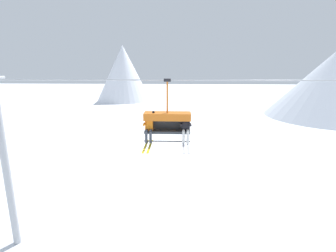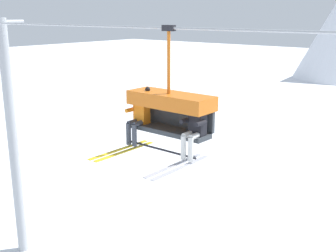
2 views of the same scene
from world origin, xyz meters
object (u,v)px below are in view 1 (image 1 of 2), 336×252
skier_black (186,128)px  chairlift_chair (167,119)px  skier_orange (149,127)px  lift_tower_near (5,161)px

skier_black → chairlift_chair: bearing=163.8°
chairlift_chair → skier_orange: size_ratio=1.50×
lift_tower_near → skier_black: size_ratio=5.10×
skier_orange → skier_black: 1.52m
lift_tower_near → skier_orange: size_ratio=5.10×
skier_orange → skier_black: size_ratio=1.00×
skier_orange → chairlift_chair: bearing=15.8°
chairlift_chair → skier_orange: chairlift_chair is taller
lift_tower_near → skier_orange: 7.38m
chairlift_chair → skier_black: size_ratio=1.50×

